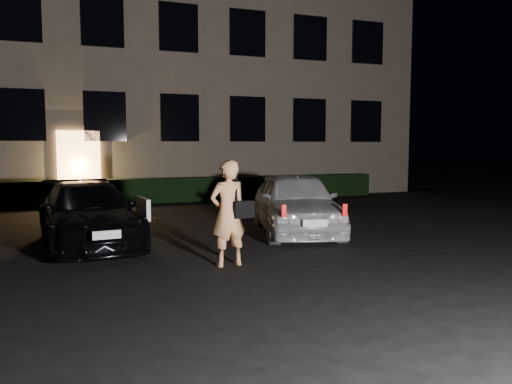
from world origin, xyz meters
name	(u,v)px	position (x,y,z in m)	size (l,w,h in m)	color
ground	(313,268)	(0.00, 0.00, 0.00)	(80.00, 80.00, 0.00)	black
building	(161,53)	(0.00, 14.99, 6.00)	(20.00, 8.11, 12.00)	#6D5F4E
hedge	(183,189)	(0.00, 10.50, 0.42)	(15.00, 0.70, 0.85)	black
sedan	(88,214)	(-3.38, 3.38, 0.62)	(2.20, 4.46, 1.24)	black
hatch	(296,202)	(1.11, 3.16, 0.70)	(2.61, 4.41, 1.41)	silver
man	(228,213)	(-1.24, 0.65, 0.88)	(0.78, 0.52, 1.75)	#EEA268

